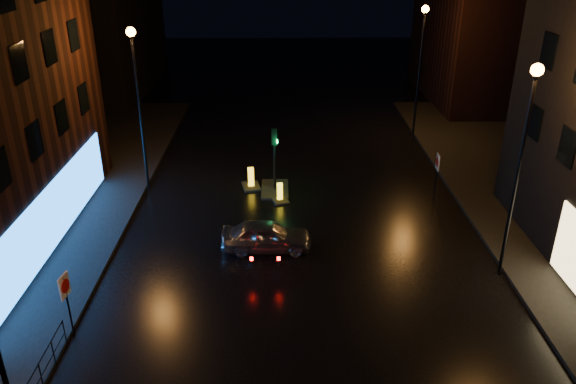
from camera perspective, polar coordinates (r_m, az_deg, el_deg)
name	(u,v)px	position (r m, az deg, el deg)	size (l,w,h in m)	color
building_far_left	(93,4)	(50.39, -19.20, 17.61)	(8.00, 16.00, 14.00)	black
building_far_right	(484,21)	(47.94, 19.33, 16.05)	(8.00, 14.00, 12.00)	black
street_lamp_lfar	(137,87)	(28.48, -15.08, 10.28)	(0.44, 0.44, 8.37)	black
street_lamp_rnear	(524,142)	(21.80, 22.82, 4.70)	(0.44, 0.44, 8.37)	black
street_lamp_rfar	(421,53)	(36.49, 13.35, 13.59)	(0.44, 0.44, 8.37)	black
traffic_signal	(275,182)	(29.31, -1.35, 1.06)	(1.40, 2.40, 3.45)	black
silver_hatchback	(266,236)	(23.91, -2.21, -4.47)	(1.53, 3.80, 1.30)	#A2A5A9
bollard_near	(280,197)	(28.30, -0.83, -0.50)	(1.02, 1.27, 0.97)	black
bollard_far	(251,183)	(29.81, -3.77, 0.90)	(1.11, 1.44, 1.13)	black
road_sign_left	(66,291)	(19.82, -21.67, -9.36)	(0.15, 0.59, 2.42)	black
road_sign_right	(437,166)	(28.88, 14.92, 2.57)	(0.10, 0.58, 2.39)	black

